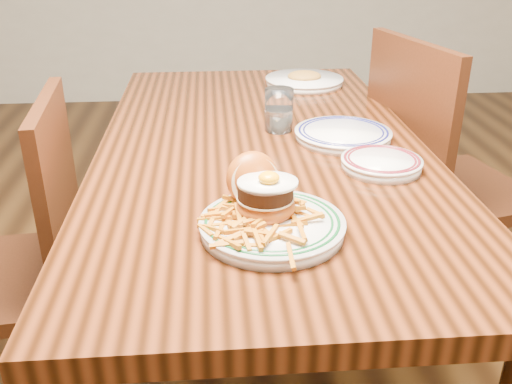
{
  "coord_description": "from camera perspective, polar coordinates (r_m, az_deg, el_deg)",
  "views": [
    {
      "loc": [
        -0.13,
        -1.41,
        1.28
      ],
      "look_at": [
        -0.05,
        -0.48,
        0.83
      ],
      "focal_mm": 40.0,
      "sensor_mm": 36.0,
      "label": 1
    }
  ],
  "objects": [
    {
      "name": "far_plate",
      "position": [
        2.07,
        4.85,
        11.07
      ],
      "size": [
        0.28,
        0.28,
        0.05
      ],
      "rotation": [
        0.0,
        0.0,
        0.14
      ],
      "color": "silver",
      "rests_on": "table"
    },
    {
      "name": "floor",
      "position": [
        1.91,
        0.48,
        -16.58
      ],
      "size": [
        6.0,
        6.0,
        0.0
      ],
      "primitive_type": "plane",
      "color": "black",
      "rests_on": "ground"
    },
    {
      "name": "chair_right",
      "position": [
        1.93,
        17.47,
        1.17
      ],
      "size": [
        0.55,
        0.55,
        0.97
      ],
      "rotation": [
        0.0,
        0.0,
        3.38
      ],
      "color": "#3A1A0C",
      "rests_on": "floor"
    },
    {
      "name": "chair_left",
      "position": [
        1.59,
        -22.53,
        -6.49
      ],
      "size": [
        0.46,
        0.46,
        0.91
      ],
      "rotation": [
        0.0,
        0.0,
        0.1
      ],
      "color": "#3A1A0C",
      "rests_on": "floor"
    },
    {
      "name": "main_plate",
      "position": [
        1.07,
        1.3,
        -2.02
      ],
      "size": [
        0.27,
        0.29,
        0.13
      ],
      "rotation": [
        0.0,
        0.0,
        0.3
      ],
      "color": "silver",
      "rests_on": "table"
    },
    {
      "name": "water_glass",
      "position": [
        1.59,
        2.3,
        7.96
      ],
      "size": [
        0.08,
        0.08,
        0.12
      ],
      "color": "white",
      "rests_on": "table"
    },
    {
      "name": "table",
      "position": [
        1.55,
        0.56,
        1.94
      ],
      "size": [
        0.85,
        1.6,
        0.75
      ],
      "color": "black",
      "rests_on": "floor"
    },
    {
      "name": "rear_plate",
      "position": [
        1.54,
        8.69,
        5.76
      ],
      "size": [
        0.26,
        0.26,
        0.03
      ],
      "rotation": [
        0.0,
        0.0,
        -0.34
      ],
      "color": "silver",
      "rests_on": "table"
    },
    {
      "name": "side_plate",
      "position": [
        1.37,
        12.44,
        2.91
      ],
      "size": [
        0.19,
        0.19,
        0.03
      ],
      "rotation": [
        0.0,
        0.0,
        -0.02
      ],
      "color": "silver",
      "rests_on": "table"
    }
  ]
}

